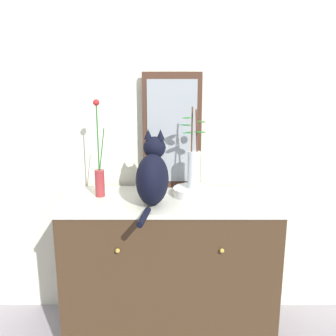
{
  "coord_description": "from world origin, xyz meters",
  "views": [
    {
      "loc": [
        -0.01,
        -2.06,
        1.56
      ],
      "look_at": [
        0.0,
        0.0,
        1.05
      ],
      "focal_mm": 41.1,
      "sensor_mm": 36.0,
      "label": 1
    }
  ],
  "objects_px": {
    "sideboard": "(168,268)",
    "cat_sitting": "(151,175)",
    "bowl_porcelain": "(192,192)",
    "vase_glass_clear": "(192,166)",
    "mirror_leaning": "(170,131)",
    "vase_slim_green": "(98,174)"
  },
  "relations": [
    {
      "from": "vase_slim_green",
      "to": "mirror_leaning",
      "type": "bearing_deg",
      "value": 23.63
    },
    {
      "from": "cat_sitting",
      "to": "bowl_porcelain",
      "type": "relative_size",
      "value": 2.0
    },
    {
      "from": "sideboard",
      "to": "vase_slim_green",
      "type": "relative_size",
      "value": 2.19
    },
    {
      "from": "sideboard",
      "to": "bowl_porcelain",
      "type": "height_order",
      "value": "bowl_porcelain"
    },
    {
      "from": "sideboard",
      "to": "bowl_porcelain",
      "type": "bearing_deg",
      "value": 23.13
    },
    {
      "from": "sideboard",
      "to": "bowl_porcelain",
      "type": "distance_m",
      "value": 0.48
    },
    {
      "from": "sideboard",
      "to": "cat_sitting",
      "type": "distance_m",
      "value": 0.61
    },
    {
      "from": "bowl_porcelain",
      "to": "vase_glass_clear",
      "type": "relative_size",
      "value": 0.51
    },
    {
      "from": "mirror_leaning",
      "to": "cat_sitting",
      "type": "height_order",
      "value": "mirror_leaning"
    },
    {
      "from": "mirror_leaning",
      "to": "sideboard",
      "type": "bearing_deg",
      "value": -93.73
    },
    {
      "from": "bowl_porcelain",
      "to": "vase_glass_clear",
      "type": "xyz_separation_m",
      "value": [
        -0.0,
        -0.0,
        0.15
      ]
    },
    {
      "from": "sideboard",
      "to": "vase_glass_clear",
      "type": "distance_m",
      "value": 0.63
    },
    {
      "from": "vase_glass_clear",
      "to": "cat_sitting",
      "type": "bearing_deg",
      "value": -147.84
    },
    {
      "from": "sideboard",
      "to": "vase_slim_green",
      "type": "xyz_separation_m",
      "value": [
        -0.4,
        0.05,
        0.56
      ]
    },
    {
      "from": "mirror_leaning",
      "to": "cat_sitting",
      "type": "distance_m",
      "value": 0.38
    },
    {
      "from": "mirror_leaning",
      "to": "bowl_porcelain",
      "type": "height_order",
      "value": "mirror_leaning"
    },
    {
      "from": "vase_slim_green",
      "to": "bowl_porcelain",
      "type": "xyz_separation_m",
      "value": [
        0.54,
        0.01,
        -0.11
      ]
    },
    {
      "from": "cat_sitting",
      "to": "vase_slim_green",
      "type": "bearing_deg",
      "value": 156.15
    },
    {
      "from": "sideboard",
      "to": "cat_sitting",
      "type": "bearing_deg",
      "value": -136.91
    },
    {
      "from": "sideboard",
      "to": "cat_sitting",
      "type": "xyz_separation_m",
      "value": [
        -0.09,
        -0.09,
        0.59
      ]
    },
    {
      "from": "bowl_porcelain",
      "to": "mirror_leaning",
      "type": "bearing_deg",
      "value": 125.54
    },
    {
      "from": "vase_slim_green",
      "to": "vase_glass_clear",
      "type": "relative_size",
      "value": 1.19
    }
  ]
}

